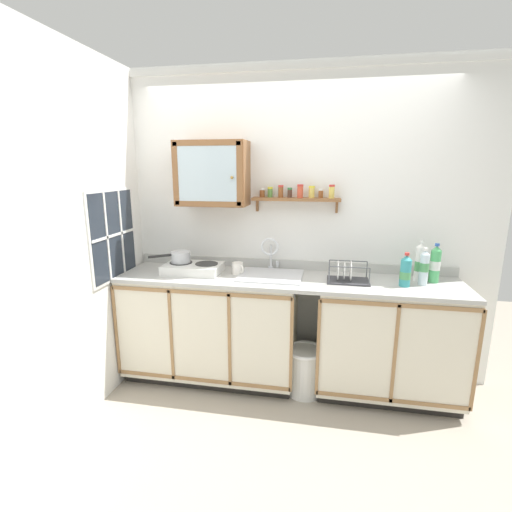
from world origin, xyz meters
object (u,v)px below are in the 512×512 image
Objects in this scene: hot_plate_stove at (193,268)px; mug at (238,268)px; saucepan at (180,257)px; bottle_opaque_white_3 at (420,263)px; bottle_water_clear_0 at (424,268)px; sink at (270,278)px; trash_bin at (305,370)px; bottle_soda_green_1 at (435,264)px; wall_cabinet at (212,174)px; dish_rack at (347,276)px; bottle_detergent_teal_2 at (405,272)px.

hot_plate_stove is 0.39m from mug.
saucepan is 1.95m from bottle_opaque_white_3.
bottle_opaque_white_3 is at bearing 95.70° from bottle_water_clear_0.
sink is 1.19m from bottle_water_clear_0.
trash_bin is (-0.85, -0.22, -0.89)m from bottle_opaque_white_3.
bottle_soda_green_1 reaches higher than hot_plate_stove.
bottle_soda_green_1 is 1.91m from wall_cabinet.
trash_bin is at bearing -13.77° from mug.
bottle_water_clear_0 is at bearing 1.86° from dish_rack.
bottle_water_clear_0 is at bearing -137.52° from bottle_soda_green_1.
bottle_soda_green_1 is 1.56m from mug.
bottle_water_clear_0 is 1.24m from trash_bin.
bottle_water_clear_0 is at bearing -4.76° from wall_cabinet.
bottle_opaque_white_3 is at bearing 12.14° from dish_rack.
mug is at bearing -177.71° from bottle_soda_green_1.
saucepan is 2.06m from bottle_soda_green_1.
saucepan is at bearing 172.83° from trash_bin.
saucepan is 2.68× the size of mug.
bottle_detergent_teal_2 is 0.21m from bottle_opaque_white_3.
dish_rack is (-0.56, -0.02, -0.10)m from bottle_water_clear_0.
bottle_detergent_teal_2 is at bearing -7.28° from wall_cabinet.
bottle_detergent_teal_2 is at bearing -148.34° from bottle_soda_green_1.
bottle_water_clear_0 is 0.94× the size of bottle_soda_green_1.
hot_plate_stove is 4.20× the size of mug.
sink is at bearing 174.95° from dish_rack.
sink is at bearing 154.47° from trash_bin.
hot_plate_stove is at bearing -8.93° from saucepan.
saucepan is at bearing -179.23° from mug.
sink is 0.88× the size of wall_cabinet.
bottle_soda_green_1 is at bearing -1.54° from wall_cabinet.
wall_cabinet reaches higher than sink.
mug is at bearing 176.19° from bottle_detergent_teal_2.
hot_plate_stove is 0.15m from saucepan.
bottle_water_clear_0 is at bearing -1.19° from mug.
saucepan is 0.94× the size of bottle_opaque_white_3.
sink is 1.18m from bottle_opaque_white_3.
wall_cabinet is (-1.55, 0.20, 0.71)m from bottle_detergent_teal_2.
saucepan is 1.82m from bottle_detergent_teal_2.
bottle_detergent_teal_2 is 1.12m from trash_bin.
hot_plate_stove is 1.26m from trash_bin.
dish_rack is at bearing -167.86° from bottle_opaque_white_3.
bottle_detergent_teal_2 is (-0.14, -0.06, -0.02)m from bottle_water_clear_0.
trash_bin is (0.83, -0.26, -1.57)m from wall_cabinet.
bottle_opaque_white_3 is at bearing 3.02° from hot_plate_stove.
bottle_detergent_teal_2 reaches higher than hot_plate_stove.
sink reaches higher than bottle_water_clear_0.
bottle_detergent_teal_2 reaches higher than dish_rack.
mug is at bearing -177.19° from bottle_opaque_white_3.
hot_plate_stove is 0.81× the size of wall_cabinet.
bottle_detergent_teal_2 is 0.43m from dish_rack.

